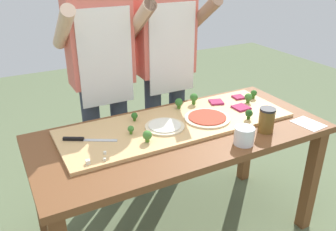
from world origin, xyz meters
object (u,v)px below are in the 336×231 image
chefs_knife (82,139)px  cook_right (166,60)px  pizza_whole_tomato_red (207,118)px  pizza_slice_near_right (239,97)px  broccoli_floret_front_mid (248,97)px  broccoli_floret_front_right (179,103)px  broccoli_floret_front_left (134,116)px  prep_table (181,147)px  broccoli_floret_back_mid (254,94)px  cheese_crumble_c (105,153)px  sauce_jar (267,120)px  broccoli_floret_center_right (147,136)px  cook_left (102,69)px  cheese_crumble_a (88,162)px  broccoli_floret_back_right (249,114)px  recipe_note (308,124)px  broccoli_floret_center_left (131,129)px  cheese_crumble_b (104,159)px  broccoli_floret_back_left (194,98)px  flour_cup (244,137)px  pizza_slice_far_left (216,102)px  pizza_whole_white_garlic (165,126)px

chefs_knife → cook_right: 0.92m
pizza_whole_tomato_red → pizza_slice_near_right: (0.37, 0.18, -0.00)m
chefs_knife → broccoli_floret_front_mid: (1.10, -0.01, 0.03)m
broccoli_floret_front_right → broccoli_floret_front_left: bearing=-173.8°
prep_table → broccoli_floret_back_mid: size_ratio=28.70×
cheese_crumble_c → sauce_jar: bearing=-9.9°
broccoli_floret_center_right → cheese_crumble_c: (-0.24, -0.01, -0.03)m
sauce_jar → cook_left: cook_left is taller
cheese_crumble_a → broccoli_floret_center_right: bearing=10.3°
pizza_whole_tomato_red → broccoli_floret_back_right: broccoli_floret_back_right is taller
pizza_whole_tomato_red → cheese_crumble_a: bearing=-169.2°
broccoli_floret_front_mid → cheese_crumble_c: (-1.04, -0.18, -0.03)m
pizza_whole_tomato_red → broccoli_floret_front_left: size_ratio=5.29×
cook_left → recipe_note: bearing=-42.7°
broccoli_floret_back_mid → broccoli_floret_center_right: size_ratio=0.92×
chefs_knife → cheese_crumble_c: bearing=-72.1°
chefs_knife → pizza_whole_tomato_red: bearing=-7.0°
broccoli_floret_center_left → cheese_crumble_b: size_ratio=3.67×
pizza_whole_tomato_red → broccoli_floret_back_right: (0.22, -0.11, 0.03)m
prep_table → broccoli_floret_back_left: (0.24, 0.26, 0.17)m
cook_right → prep_table: bearing=-109.6°
broccoli_floret_front_left → cook_right: (0.41, 0.40, 0.18)m
cheese_crumble_c → flour_cup: (0.69, -0.21, 0.02)m
cheese_crumble_b → cheese_crumble_c: (0.02, 0.06, 0.00)m
chefs_knife → cheese_crumble_c: (0.06, -0.19, 0.00)m
broccoli_floret_back_mid → recipe_note: size_ratio=0.34×
pizza_slice_far_left → broccoli_floret_back_right: (0.03, -0.29, 0.03)m
broccoli_floret_front_left → broccoli_floret_center_left: (-0.08, -0.14, -0.00)m
pizza_whole_white_garlic → cheese_crumble_a: cheese_crumble_a is taller
pizza_slice_near_right → broccoli_floret_center_left: (-0.84, -0.14, 0.02)m
broccoli_floret_front_left → broccoli_floret_front_mid: (0.77, -0.10, 0.01)m
broccoli_floret_center_left → recipe_note: bearing=-18.9°
pizza_slice_near_right → broccoli_floret_front_mid: bearing=-88.8°
cook_left → cook_right: (0.47, 0.00, 0.00)m
cheese_crumble_a → cook_left: (0.32, 0.73, 0.20)m
broccoli_floret_back_mid → cheese_crumble_a: size_ratio=2.94×
broccoli_floret_center_left → sauce_jar: 0.75m
pizza_slice_far_left → pizza_slice_near_right: 0.18m
broccoli_floret_back_right → chefs_knife: bearing=167.8°
cheese_crumble_b → cheese_crumble_a: bearing=173.0°
prep_table → sauce_jar: sauce_jar is taller
pizza_slice_near_right → cheese_crumble_c: size_ratio=5.21×
broccoli_floret_front_left → broccoli_floret_center_right: size_ratio=0.82×
broccoli_floret_front_mid → cheese_crumble_c: broccoli_floret_front_mid is taller
broccoli_floret_back_left → prep_table: bearing=-133.0°
broccoli_floret_front_mid → sauce_jar: (-0.15, -0.34, 0.01)m
pizza_slice_far_left → pizza_slice_near_right: size_ratio=1.17×
cheese_crumble_a → recipe_note: cheese_crumble_a is taller
broccoli_floret_front_left → cook_left: bearing=97.2°
broccoli_floret_front_mid → broccoli_floret_back_mid: bearing=27.3°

